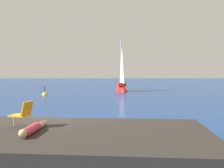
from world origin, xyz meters
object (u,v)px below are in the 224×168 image
at_px(marker_buoy, 45,95).
at_px(beach_chair, 23,113).
at_px(person_sunbather, 33,128).
at_px(sailboat_near, 121,88).

bearing_deg(marker_buoy, beach_chair, -78.88).
relative_size(person_sunbather, marker_buoy, 1.56).
distance_m(person_sunbather, marker_buoy, 18.23).
bearing_deg(person_sunbather, beach_chair, 39.65).
xyz_separation_m(person_sunbather, beach_chair, (-0.51, 0.74, 0.33)).
relative_size(beach_chair, marker_buoy, 0.71).
bearing_deg(person_sunbather, sailboat_near, -4.52).
distance_m(sailboat_near, beach_chair, 22.18).
xyz_separation_m(sailboat_near, person_sunbather, (-3.90, -22.47, 0.32)).
bearing_deg(marker_buoy, sailboat_near, 31.04).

